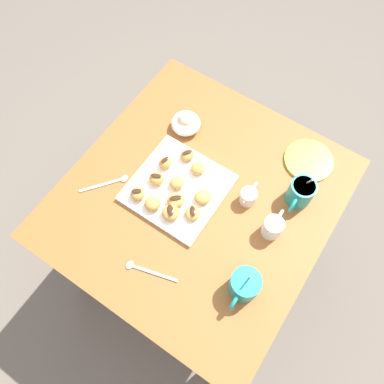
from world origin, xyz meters
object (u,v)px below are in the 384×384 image
saucer_lime_left (309,160)px  beignet_2 (198,168)px  beignet_7 (176,200)px  beignet_8 (171,213)px  beignet_0 (193,213)px  dining_table (198,214)px  coffee_mug_teal_right (244,285)px  beignet_9 (187,155)px  pastry_plate_square (178,188)px  chocolate_sauce_pitcher (249,196)px  ice_cream_bowl (186,123)px  coffee_mug_teal_left (301,192)px  beignet_5 (138,194)px  beignet_6 (177,183)px  beignet_3 (157,179)px  beignet_10 (152,204)px  beignet_4 (165,163)px  cream_pitcher_white (273,227)px  beignet_1 (203,197)px

saucer_lime_left → beignet_2: size_ratio=3.55×
beignet_7 → beignet_8: bearing=14.9°
beignet_8 → beignet_0: bearing=123.9°
dining_table → beignet_0: beignet_0 is taller
coffee_mug_teal_right → beignet_9: bearing=-125.6°
pastry_plate_square → chocolate_sauce_pitcher: size_ratio=3.10×
pastry_plate_square → ice_cream_bowl: 0.24m
beignet_7 → coffee_mug_teal_left: bearing=126.6°
beignet_5 → beignet_0: bearing=103.6°
dining_table → beignet_6: (0.01, -0.08, 0.18)m
pastry_plate_square → beignet_3: bearing=-72.3°
beignet_10 → beignet_6: bearing=168.3°
beignet_3 → beignet_10: bearing=27.6°
ice_cream_bowl → beignet_0: 0.33m
chocolate_sauce_pitcher → beignet_9: size_ratio=1.96×
beignet_4 → beignet_0: bearing=60.7°
cream_pitcher_white → chocolate_sauce_pitcher: 0.12m
beignet_3 → beignet_5: 0.08m
coffee_mug_teal_right → beignet_8: size_ratio=2.57×
pastry_plate_square → chocolate_sauce_pitcher: chocolate_sauce_pitcher is taller
pastry_plate_square → beignet_7: beignet_7 is taller
chocolate_sauce_pitcher → beignet_1: (0.08, -0.12, 0.00)m
coffee_mug_teal_right → dining_table: bearing=-123.2°
saucer_lime_left → beignet_2: beignet_2 is taller
dining_table → beignet_1: (0.01, 0.02, 0.18)m
beignet_9 → coffee_mug_teal_right: bearing=54.4°
cream_pitcher_white → beignet_1: cream_pitcher_white is taller
beignet_0 → coffee_mug_teal_left: bearing=134.3°
beignet_4 → beignet_9: size_ratio=0.92×
beignet_0 → beignet_4: 0.20m
pastry_plate_square → beignet_1: size_ratio=5.39×
beignet_5 → saucer_lime_left: bearing=137.5°
beignet_1 → beignet_4: beignet_4 is taller
beignet_0 → beignet_1: (-0.06, -0.00, 0.00)m
beignet_2 → saucer_lime_left: bearing=130.7°
chocolate_sauce_pitcher → beignet_7: (0.14, -0.18, 0.00)m
coffee_mug_teal_right → beignet_4: bearing=-116.0°
beignet_2 → beignet_8: beignet_8 is taller
saucer_lime_left → beignet_10: bearing=-37.8°
beignet_6 → beignet_3: bearing=-68.1°
beignet_3 → beignet_7: size_ratio=0.89×
ice_cream_bowl → beignet_4: (0.17, 0.03, 0.00)m
saucer_lime_left → beignet_5: size_ratio=3.46×
chocolate_sauce_pitcher → beignet_3: chocolate_sauce_pitcher is taller
coffee_mug_teal_left → beignet_4: (0.14, -0.41, -0.02)m
pastry_plate_square → beignet_2: size_ratio=6.23×
dining_table → beignet_3: (0.04, -0.14, 0.19)m
beignet_0 → beignet_9: (-0.16, -0.13, 0.00)m
beignet_7 → dining_table: bearing=144.2°
dining_table → beignet_1: size_ratio=16.30×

